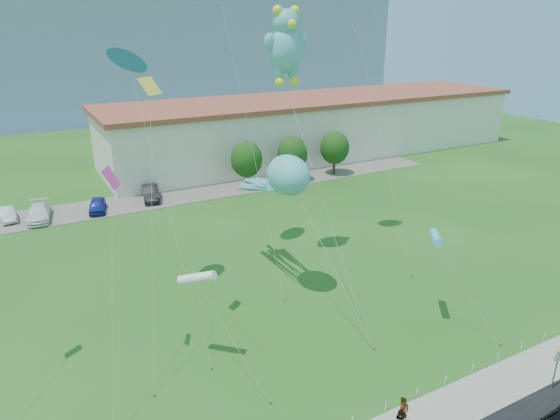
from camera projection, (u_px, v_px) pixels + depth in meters
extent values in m
plane|color=#1F4E16|center=(353.00, 401.00, 24.94)|extent=(160.00, 160.00, 0.00)
cube|color=#59544C|center=(159.00, 199.00, 53.76)|extent=(70.00, 6.00, 0.06)
cube|color=gray|center=(57.00, 48.00, 119.43)|extent=(160.00, 50.00, 25.00)
cube|color=beige|center=(318.00, 128.00, 71.48)|extent=(60.00, 14.00, 7.60)
cube|color=brown|center=(319.00, 99.00, 70.05)|extent=(61.00, 15.00, 0.60)
cylinder|color=slate|center=(555.00, 372.00, 25.34)|extent=(0.07, 0.07, 2.20)
cylinder|color=red|center=(559.00, 355.00, 24.99)|extent=(0.76, 0.04, 0.76)
cylinder|color=white|center=(559.00, 355.00, 24.98)|extent=(0.80, 0.02, 0.80)
cylinder|color=white|center=(386.00, 406.00, 24.23)|extent=(0.05, 0.05, 0.50)
cylinder|color=white|center=(417.00, 393.00, 25.12)|extent=(0.05, 0.05, 0.50)
cylinder|color=white|center=(446.00, 380.00, 26.01)|extent=(0.05, 0.05, 0.50)
cylinder|color=white|center=(473.00, 368.00, 26.91)|extent=(0.05, 0.05, 0.50)
cylinder|color=white|center=(498.00, 357.00, 27.80)|extent=(0.05, 0.05, 0.50)
cylinder|color=white|center=(522.00, 347.00, 28.70)|extent=(0.05, 0.05, 0.50)
cylinder|color=white|center=(544.00, 337.00, 29.59)|extent=(0.05, 0.05, 0.50)
cylinder|color=#3F2B19|center=(247.00, 179.00, 57.03)|extent=(0.36, 0.36, 2.20)
ellipsoid|color=#14380F|center=(247.00, 159.00, 56.23)|extent=(3.60, 3.60, 4.14)
cylinder|color=#3F2B19|center=(292.00, 172.00, 59.71)|extent=(0.36, 0.36, 2.20)
ellipsoid|color=#14380F|center=(293.00, 153.00, 58.91)|extent=(3.60, 3.60, 4.14)
cylinder|color=#3F2B19|center=(334.00, 166.00, 62.40)|extent=(0.36, 0.36, 2.20)
ellipsoid|color=#14380F|center=(335.00, 148.00, 61.60)|extent=(3.60, 3.60, 4.14)
imported|color=gray|center=(403.00, 413.00, 22.93)|extent=(0.62, 0.43, 1.61)
imported|color=silver|center=(7.00, 214.00, 47.67)|extent=(1.67, 3.84, 1.23)
imported|color=silver|center=(39.00, 212.00, 47.73)|extent=(2.69, 5.19, 1.44)
imported|color=navy|center=(97.00, 205.00, 49.87)|extent=(2.34, 4.04, 1.29)
imported|color=black|center=(151.00, 193.00, 53.20)|extent=(2.44, 4.77, 1.50)
ellipsoid|color=teal|center=(288.00, 175.00, 32.22)|extent=(2.63, 3.41, 2.63)
sphere|color=white|center=(290.00, 176.00, 31.06)|extent=(0.41, 0.41, 0.41)
sphere|color=white|center=(303.00, 174.00, 31.48)|extent=(0.41, 0.41, 0.41)
cylinder|color=slate|center=(374.00, 348.00, 28.83)|extent=(0.10, 0.10, 0.16)
cylinder|color=gray|center=(333.00, 265.00, 30.24)|extent=(1.12, 7.31, 7.58)
ellipsoid|color=teal|center=(286.00, 50.00, 34.99)|extent=(2.51, 2.13, 3.13)
sphere|color=teal|center=(286.00, 22.00, 34.35)|extent=(1.83, 1.83, 1.83)
sphere|color=yellow|center=(277.00, 10.00, 33.78)|extent=(0.67, 0.67, 0.67)
sphere|color=yellow|center=(295.00, 11.00, 34.38)|extent=(0.67, 0.67, 0.67)
sphere|color=yellow|center=(292.00, 24.00, 33.75)|extent=(0.67, 0.67, 0.67)
ellipsoid|color=teal|center=(270.00, 42.00, 34.23)|extent=(0.87, 0.62, 1.21)
ellipsoid|color=teal|center=(301.00, 41.00, 35.35)|extent=(0.87, 0.62, 1.21)
ellipsoid|color=teal|center=(279.00, 72.00, 35.23)|extent=(0.77, 0.67, 1.25)
ellipsoid|color=teal|center=(293.00, 71.00, 35.75)|extent=(0.77, 0.67, 1.25)
sphere|color=yellow|center=(280.00, 82.00, 35.31)|extent=(0.67, 0.67, 0.67)
sphere|color=yellow|center=(294.00, 81.00, 35.83)|extent=(0.67, 0.67, 0.67)
cylinder|color=slate|center=(360.00, 317.00, 31.96)|extent=(0.10, 0.10, 0.16)
cylinder|color=gray|center=(321.00, 193.00, 33.87)|extent=(0.21, 10.31, 13.50)
cone|color=#7335D4|center=(357.00, 28.00, 38.36)|extent=(1.80, 1.33, 1.33)
cylinder|color=slate|center=(412.00, 276.00, 37.09)|extent=(0.10, 0.10, 0.16)
cylinder|color=gray|center=(384.00, 151.00, 37.75)|extent=(0.32, 8.72, 17.03)
cube|color=#DA3094|center=(111.00, 178.00, 24.34)|extent=(1.29, 1.29, 0.86)
cylinder|color=gray|center=(112.00, 306.00, 23.30)|extent=(2.29, 5.84, 10.28)
cylinder|color=slate|center=(285.00, 300.00, 33.87)|extent=(0.10, 0.10, 0.16)
cylinder|color=gray|center=(247.00, 123.00, 33.55)|extent=(0.78, 9.26, 22.58)
cube|color=gold|center=(150.00, 86.00, 25.91)|extent=(1.29, 1.29, 0.86)
cylinder|color=slate|center=(154.00, 395.00, 25.19)|extent=(0.10, 0.10, 0.16)
cylinder|color=gray|center=(152.00, 240.00, 25.57)|extent=(2.62, 5.67, 14.30)
cone|color=blue|center=(128.00, 60.00, 30.09)|extent=(1.80, 1.33, 1.33)
cylinder|color=slate|center=(212.00, 368.00, 27.15)|extent=(0.10, 0.10, 0.16)
cylinder|color=gray|center=(168.00, 207.00, 28.64)|extent=(0.60, 10.50, 15.29)
cylinder|color=white|center=(197.00, 278.00, 26.27)|extent=(0.50, 2.25, 0.87)
cylinder|color=slate|center=(270.00, 403.00, 24.68)|extent=(0.10, 0.10, 0.16)
cylinder|color=gray|center=(233.00, 339.00, 25.50)|extent=(1.76, 5.02, 4.79)
cylinder|color=#36B5F3|center=(436.00, 237.00, 30.04)|extent=(0.50, 2.25, 0.87)
cylinder|color=slate|center=(501.00, 345.00, 29.13)|extent=(0.10, 0.10, 0.16)
cylinder|color=gray|center=(468.00, 291.00, 29.61)|extent=(1.67, 4.36, 5.28)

